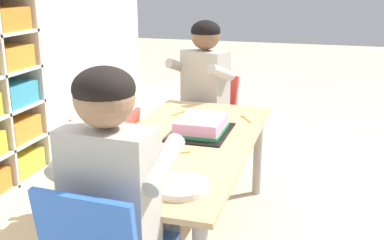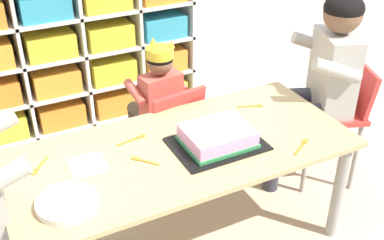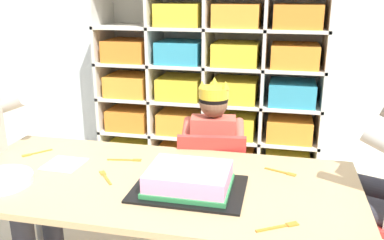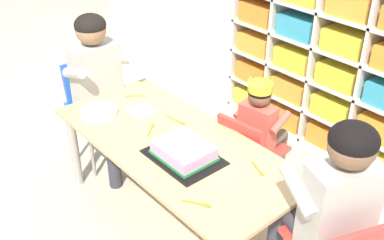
# 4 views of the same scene
# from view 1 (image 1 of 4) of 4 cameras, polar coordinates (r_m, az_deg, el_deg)

# --- Properties ---
(activity_table) EXTENTS (1.47, 0.66, 0.55)m
(activity_table) POSITION_cam_1_polar(r_m,az_deg,el_deg) (2.29, -1.08, -4.27)
(activity_table) COLOR tan
(activity_table) RESTS_ON ground
(classroom_chair_blue) EXTENTS (0.37, 0.38, 0.62)m
(classroom_chair_blue) POSITION_cam_1_polar(r_m,az_deg,el_deg) (2.61, -9.65, -4.44)
(classroom_chair_blue) COLOR red
(classroom_chair_blue) RESTS_ON ground
(child_with_crown) EXTENTS (0.32, 0.32, 0.83)m
(child_with_crown) POSITION_cam_1_polar(r_m,az_deg,el_deg) (2.60, -12.05, -1.31)
(child_with_crown) COLOR #D15647
(child_with_crown) RESTS_ON ground
(adult_helper_seated) EXTENTS (0.44, 0.42, 1.06)m
(adult_helper_seated) POSITION_cam_1_polar(r_m,az_deg,el_deg) (1.59, -9.10, -7.40)
(adult_helper_seated) COLOR #B2ADA3
(adult_helper_seated) RESTS_ON ground
(classroom_chair_guest_side) EXTENTS (0.44, 0.43, 0.67)m
(classroom_chair_guest_side) POSITION_cam_1_polar(r_m,az_deg,el_deg) (3.23, 2.10, 1.10)
(classroom_chair_guest_side) COLOR red
(classroom_chair_guest_side) RESTS_ON ground
(guest_at_table_side) EXTENTS (0.49, 0.47, 1.05)m
(guest_at_table_side) POSITION_cam_1_polar(r_m,az_deg,el_deg) (3.09, 0.95, 4.62)
(guest_at_table_side) COLOR #B2ADA3
(guest_at_table_side) RESTS_ON ground
(birthday_cake_on_tray) EXTENTS (0.38, 0.28, 0.08)m
(birthday_cake_on_tray) POSITION_cam_1_polar(r_m,az_deg,el_deg) (2.37, 1.12, -0.79)
(birthday_cake_on_tray) COLOR black
(birthday_cake_on_tray) RESTS_ON activity_table
(paper_plate_stack) EXTENTS (0.22, 0.22, 0.03)m
(paper_plate_stack) POSITION_cam_1_polar(r_m,az_deg,el_deg) (1.76, -1.54, -8.10)
(paper_plate_stack) COLOR white
(paper_plate_stack) RESTS_ON activity_table
(paper_napkin_square) EXTENTS (0.15, 0.15, 0.00)m
(paper_napkin_square) POSITION_cam_1_polar(r_m,az_deg,el_deg) (1.94, -6.14, -6.05)
(paper_napkin_square) COLOR white
(paper_napkin_square) RESTS_ON activity_table
(fork_scattered_mid_table) EXTENTS (0.14, 0.04, 0.00)m
(fork_scattered_mid_table) POSITION_cam_1_polar(r_m,az_deg,el_deg) (2.17, -6.10, -3.51)
(fork_scattered_mid_table) COLOR orange
(fork_scattered_mid_table) RESTS_ON activity_table
(fork_beside_plate_stack) EXTENTS (0.09, 0.11, 0.00)m
(fork_beside_plate_stack) POSITION_cam_1_polar(r_m,az_deg,el_deg) (2.10, -2.08, -4.16)
(fork_beside_plate_stack) COLOR orange
(fork_beside_plate_stack) RESTS_ON activity_table
(fork_by_napkin) EXTENTS (0.12, 0.06, 0.00)m
(fork_by_napkin) POSITION_cam_1_polar(r_m,az_deg,el_deg) (2.73, -1.49, 0.87)
(fork_by_napkin) COLOR orange
(fork_by_napkin) RESTS_ON activity_table
(fork_near_cake_tray) EXTENTS (0.09, 0.11, 0.00)m
(fork_near_cake_tray) POSITION_cam_1_polar(r_m,az_deg,el_deg) (1.82, -10.47, -7.78)
(fork_near_cake_tray) COLOR orange
(fork_near_cake_tray) RESTS_ON activity_table
(fork_at_table_front_edge) EXTENTS (0.13, 0.08, 0.00)m
(fork_at_table_front_edge) POSITION_cam_1_polar(r_m,az_deg,el_deg) (2.64, 6.53, 0.21)
(fork_at_table_front_edge) COLOR orange
(fork_at_table_front_edge) RESTS_ON activity_table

